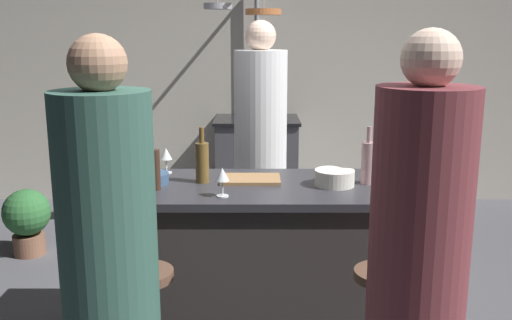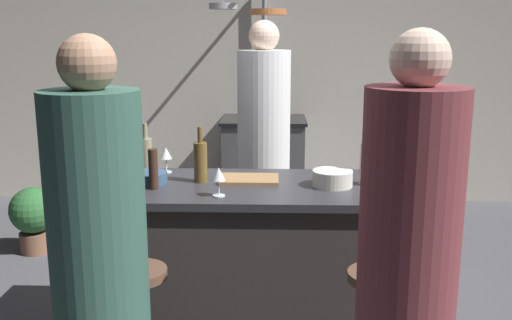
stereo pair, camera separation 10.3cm
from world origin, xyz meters
The scene contains 17 objects.
back_wall centered at (0.00, 2.85, 1.30)m, with size 6.40×0.16×2.60m, color beige.
kitchen_island centered at (0.00, 0.00, 0.45)m, with size 1.80×0.72×0.90m.
stove_range centered at (0.00, 2.45, 0.45)m, with size 0.80×0.64×0.89m.
chef centered at (0.03, 1.09, 0.82)m, with size 0.37×0.37×1.77m.
guest_right centered at (0.58, -0.97, 0.79)m, with size 0.36×0.36×1.71m.
guest_left centered at (-0.55, -0.96, 0.78)m, with size 0.36×0.36×1.69m.
overhead_pot_rack centered at (-0.04, 2.06, 1.62)m, with size 0.60×1.29×2.17m.
potted_plant centered at (-1.77, 1.26, 0.30)m, with size 0.36×0.36×0.52m.
cutting_board centered at (-0.04, 0.08, 0.91)m, with size 0.32×0.22×0.02m, color #997047.
pepper_mill centered at (-0.52, -0.10, 1.01)m, with size 0.05×0.05×0.21m, color #382319.
wine_bottle_amber centered at (-0.29, 0.05, 1.01)m, with size 0.07×0.07×0.30m.
wine_bottle_rose centered at (0.59, 0.02, 1.02)m, with size 0.07×0.07×0.31m.
wine_bottle_white centered at (-0.62, 0.21, 1.01)m, with size 0.07×0.07×0.29m.
wine_glass_near_left_guest centered at (-0.17, -0.23, 1.01)m, with size 0.07×0.07×0.15m.
wine_glass_by_chef centered at (-0.52, 0.25, 1.01)m, with size 0.07×0.07×0.15m.
mixing_bowl_blue centered at (-0.58, 0.02, 0.93)m, with size 0.21×0.21×0.06m, color #334C6B.
mixing_bowl_ceramic centered at (0.41, -0.02, 0.94)m, with size 0.21×0.21×0.08m, color silver.
Camera 1 is at (-0.01, -2.93, 1.69)m, focal length 40.22 mm.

